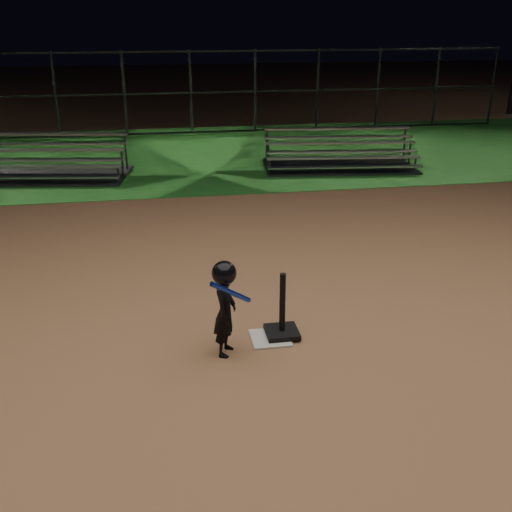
{
  "coord_description": "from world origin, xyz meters",
  "views": [
    {
      "loc": [
        -1.19,
        -6.07,
        3.56
      ],
      "look_at": [
        0.0,
        1.0,
        0.65
      ],
      "focal_mm": 42.35,
      "sensor_mm": 36.0,
      "label": 1
    }
  ],
  "objects_px": {
    "bleacher_left": "(44,169)",
    "bleacher_right": "(339,161)",
    "home_plate": "(270,338)",
    "batting_tee": "(282,323)",
    "child_batter": "(225,306)"
  },
  "relations": [
    {
      "from": "bleacher_left",
      "to": "bleacher_right",
      "type": "relative_size",
      "value": 1.05
    },
    {
      "from": "home_plate",
      "to": "batting_tee",
      "type": "bearing_deg",
      "value": 17.34
    },
    {
      "from": "batting_tee",
      "to": "bleacher_left",
      "type": "distance_m",
      "value": 8.99
    },
    {
      "from": "child_batter",
      "to": "bleacher_right",
      "type": "bearing_deg",
      "value": -3.81
    },
    {
      "from": "home_plate",
      "to": "bleacher_right",
      "type": "xyz_separation_m",
      "value": [
        3.24,
        7.91,
        0.17
      ]
    },
    {
      "from": "batting_tee",
      "to": "child_batter",
      "type": "height_order",
      "value": "child_batter"
    },
    {
      "from": "bleacher_left",
      "to": "bleacher_right",
      "type": "distance_m",
      "value": 6.98
    },
    {
      "from": "child_batter",
      "to": "bleacher_right",
      "type": "xyz_separation_m",
      "value": [
        3.78,
        8.13,
        -0.41
      ]
    },
    {
      "from": "bleacher_right",
      "to": "child_batter",
      "type": "bearing_deg",
      "value": -108.71
    },
    {
      "from": "bleacher_left",
      "to": "batting_tee",
      "type": "bearing_deg",
      "value": -55.68
    },
    {
      "from": "bleacher_right",
      "to": "home_plate",
      "type": "bearing_deg",
      "value": -105.99
    },
    {
      "from": "bleacher_left",
      "to": "child_batter",
      "type": "bearing_deg",
      "value": -60.44
    },
    {
      "from": "home_plate",
      "to": "child_batter",
      "type": "distance_m",
      "value": 0.83
    },
    {
      "from": "home_plate",
      "to": "batting_tee",
      "type": "distance_m",
      "value": 0.22
    },
    {
      "from": "bleacher_left",
      "to": "bleacher_right",
      "type": "height_order",
      "value": "bleacher_left"
    }
  ]
}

